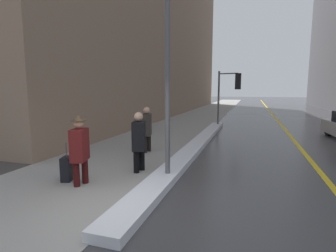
# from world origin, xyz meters

# --- Properties ---
(ground_plane) EXTENTS (160.00, 160.00, 0.00)m
(ground_plane) POSITION_xyz_m (0.00, 0.00, 0.00)
(ground_plane) COLOR #38383A
(sidewalk_slab) EXTENTS (4.00, 80.00, 0.01)m
(sidewalk_slab) POSITION_xyz_m (-2.00, 15.00, 0.01)
(sidewalk_slab) COLOR gray
(sidewalk_slab) RESTS_ON ground
(road_centre_stripe) EXTENTS (0.16, 80.00, 0.00)m
(road_centre_stripe) POSITION_xyz_m (4.00, 15.00, 0.00)
(road_centre_stripe) COLOR gold
(road_centre_stripe) RESTS_ON ground
(snow_bank_curb) EXTENTS (0.62, 13.33, 0.18)m
(snow_bank_curb) POSITION_xyz_m (0.19, 5.67, 0.09)
(snow_bank_curb) COLOR silver
(snow_bank_curb) RESTS_ON ground
(lamp_post) EXTENTS (0.28, 0.28, 5.54)m
(lamp_post) POSITION_xyz_m (0.25, 1.94, 3.27)
(lamp_post) COLOR #515156
(lamp_post) RESTS_ON ground
(traffic_light_near) EXTENTS (1.31, 0.34, 3.28)m
(traffic_light_near) POSITION_xyz_m (0.99, 11.56, 2.36)
(traffic_light_near) COLOR #515156
(traffic_light_near) RESTS_ON ground
(pedestrian_trailing) EXTENTS (0.43, 0.57, 1.66)m
(pedestrian_trailing) POSITION_xyz_m (-1.58, 1.00, 0.91)
(pedestrian_trailing) COLOR #340C0C
(pedestrian_trailing) RESTS_ON ground
(pedestrian_in_glasses) EXTENTS (0.45, 0.59, 1.63)m
(pedestrian_in_glasses) POSITION_xyz_m (-0.69, 2.34, 0.91)
(pedestrian_in_glasses) COLOR black
(pedestrian_in_glasses) RESTS_ON ground
(pedestrian_nearside) EXTENTS (0.44, 0.59, 1.62)m
(pedestrian_nearside) POSITION_xyz_m (-1.34, 4.49, 0.90)
(pedestrian_nearside) COLOR black
(pedestrian_nearside) RESTS_ON ground
(rolling_suitcase) EXTENTS (0.31, 0.41, 0.95)m
(rolling_suitcase) POSITION_xyz_m (-2.07, 1.14, 0.30)
(rolling_suitcase) COLOR black
(rolling_suitcase) RESTS_ON ground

